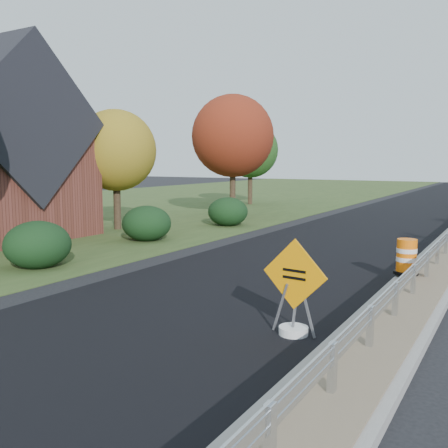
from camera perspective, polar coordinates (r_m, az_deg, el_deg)
The scene contains 11 objects.
ground at distance 16.87m, azimuth 23.12°, elevation -4.97°, with size 140.00×140.00×0.00m, color black.
grass_verge_near at distance 37.25m, azimuth -13.88°, elevation 1.82°, with size 30.00×120.00×0.03m, color #32481F.
milled_overlay at distance 27.38m, azimuth 16.81°, elevation -0.18°, with size 7.20×120.00×0.01m, color black.
hedge_south at distance 16.90m, azimuth -20.54°, elevation -2.20°, with size 2.09×2.09×1.52m, color black.
hedge_mid at distance 21.44m, azimuth -8.83°, elevation 0.09°, with size 2.09×2.09×1.52m, color black.
hedge_north at distance 26.06m, azimuth 0.45°, elevation 1.43°, with size 2.09×2.09×1.52m, color black.
tree_near_yellow at distance 25.09m, azimuth -12.27°, elevation 8.19°, with size 3.96×3.96×5.88m.
tree_near_red at distance 30.42m, azimuth 1.01°, elevation 10.00°, with size 4.95×4.95×7.35m.
tree_near_back at distance 38.86m, azimuth 3.03°, elevation 8.43°, with size 4.29×4.29×6.37m.
caution_sign at distance 9.97m, azimuth 7.99°, elevation -9.81°, with size 1.38×0.58×1.91m.
barrel_median_near at distance 14.90m, azimuth 20.13°, elevation -3.60°, with size 0.68×0.68×1.00m.
Camera 1 is at (2.06, -16.39, 3.40)m, focal length 40.00 mm.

